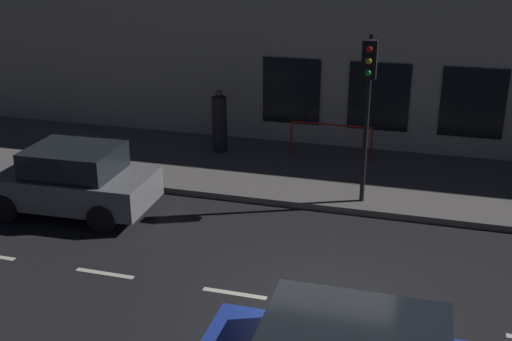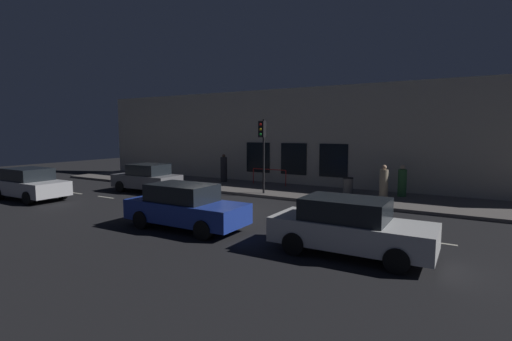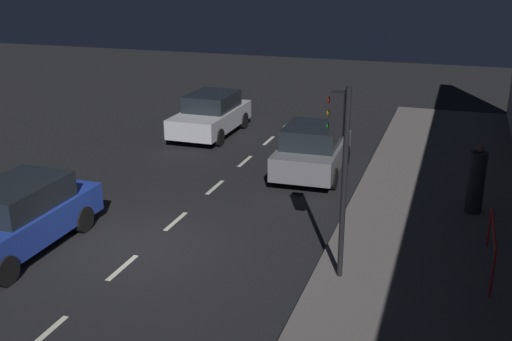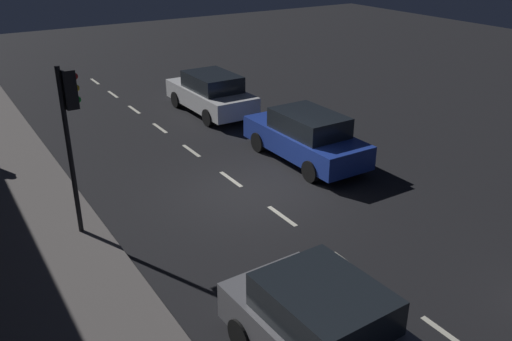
{
  "view_description": "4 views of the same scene",
  "coord_description": "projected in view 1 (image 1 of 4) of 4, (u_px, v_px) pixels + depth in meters",
  "views": [
    {
      "loc": [
        -9.41,
        -1.51,
        6.07
      ],
      "look_at": [
        2.09,
        1.8,
        1.59
      ],
      "focal_mm": 44.49,
      "sensor_mm": 36.0,
      "label": 1
    },
    {
      "loc": [
        -12.52,
        -9.75,
        3.43
      ],
      "look_at": [
        3.05,
        -0.51,
        1.52
      ],
      "focal_mm": 26.23,
      "sensor_mm": 36.0,
      "label": 2
    },
    {
      "loc": [
        6.45,
        -11.01,
        6.19
      ],
      "look_at": [
        2.28,
        1.25,
        1.73
      ],
      "focal_mm": 42.2,
      "sensor_mm": 36.0,
      "label": 3
    },
    {
      "loc": [
        6.96,
        11.44,
        6.62
      ],
      "look_at": [
        1.11,
        2.13,
        1.72
      ],
      "focal_mm": 38.15,
      "sensor_mm": 36.0,
      "label": 4
    }
  ],
  "objects": [
    {
      "name": "ground_plane",
      "position": [
        322.0,
        307.0,
        10.99
      ],
      "size": [
        60.0,
        60.0,
        0.0
      ],
      "primitive_type": "plane",
      "color": "black"
    },
    {
      "name": "sidewalk",
      "position": [
        366.0,
        178.0,
        16.59
      ],
      "size": [
        4.5,
        32.0,
        0.15
      ],
      "color": "#5B5654",
      "rests_on": "ground"
    },
    {
      "name": "building_facade",
      "position": [
        383.0,
        49.0,
        17.85
      ],
      "size": [
        0.65,
        32.0,
        6.05
      ],
      "color": "beige",
      "rests_on": "ground"
    },
    {
      "name": "lane_centre_line",
      "position": [
        381.0,
        316.0,
        10.73
      ],
      "size": [
        0.12,
        27.2,
        0.01
      ],
      "color": "beige",
      "rests_on": "ground"
    },
    {
      "name": "traffic_light",
      "position": [
        368.0,
        83.0,
        13.89
      ],
      "size": [
        0.46,
        0.32,
        3.9
      ],
      "color": "black",
      "rests_on": "sidewalk"
    },
    {
      "name": "parked_car_1",
      "position": [
        72.0,
        180.0,
        14.49
      ],
      "size": [
        2.02,
        3.87,
        1.58
      ],
      "rotation": [
        0.0,
        0.0,
        0.04
      ],
      "color": "slate",
      "rests_on": "ground"
    },
    {
      "name": "pedestrian_2",
      "position": [
        220.0,
        123.0,
        18.18
      ],
      "size": [
        0.53,
        0.53,
        1.8
      ],
      "rotation": [
        0.0,
        0.0,
        1.85
      ],
      "color": "#232328",
      "rests_on": "sidewalk"
    },
    {
      "name": "red_railing",
      "position": [
        331.0,
        132.0,
        17.67
      ],
      "size": [
        0.05,
        2.32,
        0.97
      ],
      "color": "red",
      "rests_on": "sidewalk"
    }
  ]
}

